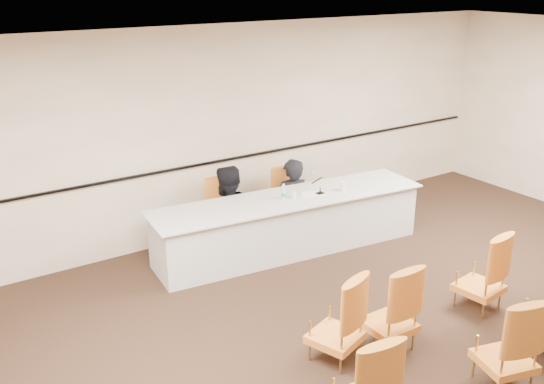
{
  "coord_description": "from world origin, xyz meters",
  "views": [
    {
      "loc": [
        -4.11,
        -3.36,
        3.65
      ],
      "look_at": [
        -0.15,
        2.6,
        1.04
      ],
      "focal_mm": 40.0,
      "sensor_mm": 36.0,
      "label": 1
    }
  ],
  "objects_px": {
    "drinking_glass": "(294,194)",
    "aud_chair_back_right": "(542,309)",
    "panelist_second": "(227,223)",
    "aud_chair_front_right": "(481,270)",
    "aud_chair_front_left": "(336,317)",
    "aud_chair_back_left": "(364,381)",
    "aud_chair_front_mid": "(390,306)",
    "panelist_main_chair": "(291,201)",
    "microphone": "(320,184)",
    "coffee_cup": "(343,186)",
    "panelist_main": "(291,211)",
    "aud_chair_back_mid": "(507,340)",
    "panel_table": "(289,224)",
    "water_bottle": "(283,191)",
    "panelist_second_chair": "(227,213)"
  },
  "relations": [
    {
      "from": "aud_chair_back_mid",
      "to": "aud_chair_back_right",
      "type": "height_order",
      "value": "same"
    },
    {
      "from": "aud_chair_back_left",
      "to": "aud_chair_back_mid",
      "type": "height_order",
      "value": "same"
    },
    {
      "from": "aud_chair_front_left",
      "to": "aud_chair_back_left",
      "type": "distance_m",
      "value": 0.99
    },
    {
      "from": "aud_chair_back_left",
      "to": "aud_chair_back_mid",
      "type": "relative_size",
      "value": 1.0
    },
    {
      "from": "aud_chair_front_left",
      "to": "aud_chair_front_mid",
      "type": "xyz_separation_m",
      "value": [
        0.6,
        -0.13,
        0.0
      ]
    },
    {
      "from": "drinking_glass",
      "to": "aud_chair_front_mid",
      "type": "distance_m",
      "value": 2.49
    },
    {
      "from": "panelist_second_chair",
      "to": "aud_chair_back_right",
      "type": "distance_m",
      "value": 4.21
    },
    {
      "from": "aud_chair_front_left",
      "to": "aud_chair_back_right",
      "type": "height_order",
      "value": "same"
    },
    {
      "from": "panelist_main_chair",
      "to": "aud_chair_front_right",
      "type": "height_order",
      "value": "same"
    },
    {
      "from": "panelist_main_chair",
      "to": "microphone",
      "type": "relative_size",
      "value": 3.3
    },
    {
      "from": "coffee_cup",
      "to": "drinking_glass",
      "type": "bearing_deg",
      "value": 169.0
    },
    {
      "from": "aud_chair_front_left",
      "to": "aud_chair_front_right",
      "type": "height_order",
      "value": "same"
    },
    {
      "from": "aud_chair_front_right",
      "to": "aud_chair_front_left",
      "type": "bearing_deg",
      "value": 168.37
    },
    {
      "from": "panelist_main",
      "to": "drinking_glass",
      "type": "bearing_deg",
      "value": 66.07
    },
    {
      "from": "panelist_main_chair",
      "to": "aud_chair_back_right",
      "type": "xyz_separation_m",
      "value": [
        0.34,
        -3.87,
        0.0
      ]
    },
    {
      "from": "coffee_cup",
      "to": "aud_chair_front_right",
      "type": "bearing_deg",
      "value": -86.26
    },
    {
      "from": "panelist_second",
      "to": "panelist_second_chair",
      "type": "bearing_deg",
      "value": 180.0
    },
    {
      "from": "aud_chair_front_mid",
      "to": "aud_chair_front_left",
      "type": "bearing_deg",
      "value": 167.43
    },
    {
      "from": "aud_chair_back_right",
      "to": "aud_chair_front_mid",
      "type": "bearing_deg",
      "value": 122.89
    },
    {
      "from": "water_bottle",
      "to": "aud_chair_front_mid",
      "type": "distance_m",
      "value": 2.53
    },
    {
      "from": "panelist_main",
      "to": "aud_chair_front_left",
      "type": "bearing_deg",
      "value": 70.91
    },
    {
      "from": "panelist_second",
      "to": "aud_chair_front_left",
      "type": "bearing_deg",
      "value": 67.47
    },
    {
      "from": "panelist_main_chair",
      "to": "aud_chair_back_mid",
      "type": "relative_size",
      "value": 1.0
    },
    {
      "from": "microphone",
      "to": "aud_chair_back_right",
      "type": "bearing_deg",
      "value": -88.27
    },
    {
      "from": "panelist_main_chair",
      "to": "water_bottle",
      "type": "height_order",
      "value": "water_bottle"
    },
    {
      "from": "coffee_cup",
      "to": "aud_chair_front_left",
      "type": "xyz_separation_m",
      "value": [
        -1.85,
        -2.13,
        -0.37
      ]
    },
    {
      "from": "panelist_second",
      "to": "aud_chair_front_mid",
      "type": "xyz_separation_m",
      "value": [
        0.15,
        -3.09,
        0.15
      ]
    },
    {
      "from": "panelist_second",
      "to": "aud_chair_front_right",
      "type": "xyz_separation_m",
      "value": [
        1.55,
        -3.09,
        0.15
      ]
    },
    {
      "from": "drinking_glass",
      "to": "aud_chair_back_right",
      "type": "height_order",
      "value": "aud_chair_back_right"
    },
    {
      "from": "drinking_glass",
      "to": "aud_chair_back_left",
      "type": "xyz_separation_m",
      "value": [
        -1.55,
        -3.17,
        -0.35
      ]
    },
    {
      "from": "panelist_main",
      "to": "aud_chair_front_right",
      "type": "xyz_separation_m",
      "value": [
        0.52,
        -2.98,
        0.16
      ]
    },
    {
      "from": "aud_chair_front_mid",
      "to": "aud_chair_back_left",
      "type": "bearing_deg",
      "value": -143.47
    },
    {
      "from": "water_bottle",
      "to": "coffee_cup",
      "type": "distance_m",
      "value": 0.89
    },
    {
      "from": "microphone",
      "to": "water_bottle",
      "type": "relative_size",
      "value": 1.38
    },
    {
      "from": "panel_table",
      "to": "drinking_glass",
      "type": "distance_m",
      "value": 0.44
    },
    {
      "from": "panel_table",
      "to": "panelist_main_chair",
      "type": "distance_m",
      "value": 0.67
    },
    {
      "from": "panelist_main",
      "to": "aud_chair_front_right",
      "type": "distance_m",
      "value": 3.03
    },
    {
      "from": "aud_chair_front_right",
      "to": "water_bottle",
      "type": "bearing_deg",
      "value": 104.67
    },
    {
      "from": "coffee_cup",
      "to": "aud_chair_back_left",
      "type": "relative_size",
      "value": 0.14
    },
    {
      "from": "water_bottle",
      "to": "aud_chair_back_right",
      "type": "distance_m",
      "value": 3.48
    },
    {
      "from": "panelist_main_chair",
      "to": "drinking_glass",
      "type": "distance_m",
      "value": 0.77
    },
    {
      "from": "coffee_cup",
      "to": "aud_chair_front_left",
      "type": "height_order",
      "value": "aud_chair_front_left"
    },
    {
      "from": "water_bottle",
      "to": "aud_chair_front_mid",
      "type": "relative_size",
      "value": 0.22
    },
    {
      "from": "panel_table",
      "to": "aud_chair_front_mid",
      "type": "distance_m",
      "value": 2.5
    },
    {
      "from": "water_bottle",
      "to": "aud_chair_back_right",
      "type": "relative_size",
      "value": 0.22
    },
    {
      "from": "drinking_glass",
      "to": "aud_chair_front_left",
      "type": "height_order",
      "value": "aud_chair_front_left"
    },
    {
      "from": "aud_chair_front_right",
      "to": "panelist_main_chair",
      "type": "bearing_deg",
      "value": 92.08
    },
    {
      "from": "panelist_main_chair",
      "to": "aud_chair_front_right",
      "type": "bearing_deg",
      "value": -74.12
    },
    {
      "from": "coffee_cup",
      "to": "panel_table",
      "type": "bearing_deg",
      "value": 166.42
    },
    {
      "from": "panelist_main_chair",
      "to": "water_bottle",
      "type": "xyz_separation_m",
      "value": [
        -0.5,
        -0.52,
        0.4
      ]
    }
  ]
}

